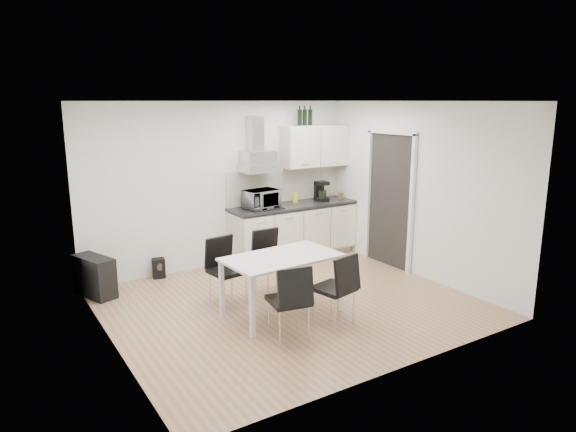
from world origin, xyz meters
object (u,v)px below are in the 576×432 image
dining_table (282,263)px  chair_near_right (334,289)px  kitchenette (294,209)px  chair_far_right (272,263)px  floor_speaker (159,268)px  chair_near_left (288,301)px  guitar_amp (95,276)px  chair_far_left (228,272)px

dining_table → chair_near_right: 0.72m
kitchenette → chair_near_right: (-1.09, -2.55, -0.39)m
chair_far_right → chair_near_right: same height
kitchenette → floor_speaker: size_ratio=8.48×
kitchenette → chair_far_right: kitchenette is taller
chair_near_left → guitar_amp: (-1.54, 2.49, -0.16)m
chair_far_left → chair_near_left: bearing=88.2°
dining_table → chair_far_left: chair_far_left is taller
kitchenette → chair_far_right: (-1.19, -1.30, -0.39)m
chair_near_right → chair_far_left: bearing=110.2°
kitchenette → guitar_amp: 3.32m
dining_table → chair_near_left: (-0.29, -0.62, -0.23)m
guitar_amp → chair_near_left: bearing=-77.9°
dining_table → guitar_amp: 2.65m
chair_near_right → kitchenette: bearing=54.5°
dining_table → guitar_amp: dining_table is taller
guitar_amp → floor_speaker: (0.97, 0.25, -0.13)m
dining_table → floor_speaker: (-0.87, 2.12, -0.52)m
kitchenette → chair_far_right: size_ratio=2.86×
kitchenette → dining_table: kitchenette is taller
chair_far_left → guitar_amp: (-1.40, 1.24, -0.16)m
chair_far_left → chair_near_right: size_ratio=1.00×
chair_far_right → kitchenette: bearing=-132.8°
chair_far_left → kitchenette: bearing=-152.8°
floor_speaker → guitar_amp: bearing=-154.3°
chair_far_right → chair_near_left: same height
kitchenette → dining_table: 2.43m
floor_speaker → chair_far_left: bearing=-62.4°
dining_table → chair_near_left: 0.73m
guitar_amp → floor_speaker: size_ratio=2.41×
chair_near_left → chair_near_right: 0.65m
chair_far_left → chair_near_left: 1.27m
chair_near_right → guitar_amp: chair_near_right is taller
dining_table → guitar_amp: bearing=130.7°
chair_far_left → chair_near_left: (0.14, -1.26, 0.00)m
dining_table → floor_speaker: 2.35m
kitchenette → chair_near_right: 2.80m
dining_table → chair_near_left: size_ratio=1.65×
dining_table → chair_far_right: bearing=65.4°
kitchenette → chair_near_left: kitchenette is taller
chair_near_left → chair_near_right: (0.65, 0.03, 0.00)m
kitchenette → chair_near_left: size_ratio=2.86×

